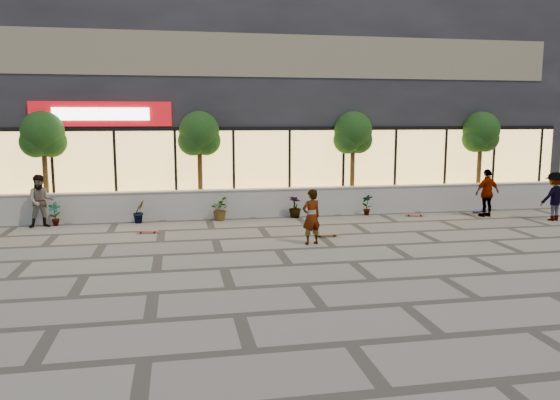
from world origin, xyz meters
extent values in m
plane|color=gray|center=(0.00, 0.00, 0.00)|extent=(80.00, 80.00, 0.00)
cube|color=#BBB9B2|center=(0.00, 7.00, 0.50)|extent=(22.00, 0.35, 1.00)
cube|color=#B2AFA8|center=(0.00, 7.00, 1.02)|extent=(22.00, 0.42, 0.04)
cube|color=black|center=(0.00, 12.50, 4.25)|extent=(24.00, 9.00, 8.50)
cube|color=#E5B35B|center=(0.00, 7.98, 1.70)|extent=(23.04, 0.05, 3.00)
cube|color=black|center=(0.00, 7.95, 3.25)|extent=(23.04, 0.08, 0.15)
cube|color=#B90D14|center=(-7.00, 7.93, 3.80)|extent=(5.00, 0.10, 0.90)
cube|color=white|center=(-7.00, 7.86, 3.80)|extent=(3.40, 0.06, 0.45)
cube|color=brown|center=(0.00, 7.98, 6.00)|extent=(21.60, 0.05, 1.60)
imported|color=black|center=(-8.50, 6.45, 0.41)|extent=(0.43, 0.29, 0.81)
imported|color=black|center=(-5.70, 6.45, 0.41)|extent=(0.57, 0.57, 0.81)
imported|color=black|center=(-2.90, 6.45, 0.41)|extent=(0.68, 0.77, 0.81)
imported|color=black|center=(-0.10, 6.45, 0.41)|extent=(0.64, 0.64, 0.81)
imported|color=black|center=(2.70, 6.45, 0.41)|extent=(0.46, 0.35, 0.81)
cylinder|color=#4B361B|center=(-9.00, 7.70, 1.62)|extent=(0.18, 0.18, 3.24)
sphere|color=black|center=(-9.00, 7.70, 3.17)|extent=(1.50, 1.50, 1.50)
sphere|color=black|center=(-9.25, 7.65, 2.81)|extent=(1.10, 1.10, 1.10)
sphere|color=black|center=(-8.75, 7.75, 2.81)|extent=(1.10, 1.10, 1.10)
cylinder|color=#4B361B|center=(-3.50, 7.70, 1.62)|extent=(0.18, 0.18, 3.24)
sphere|color=black|center=(-3.50, 7.70, 3.17)|extent=(1.50, 1.50, 1.50)
sphere|color=black|center=(-3.75, 7.65, 2.81)|extent=(1.10, 1.10, 1.10)
sphere|color=black|center=(-3.25, 7.75, 2.81)|extent=(1.10, 1.10, 1.10)
cylinder|color=#4B361B|center=(2.50, 7.70, 1.62)|extent=(0.18, 0.18, 3.24)
sphere|color=black|center=(2.50, 7.70, 3.17)|extent=(1.50, 1.50, 1.50)
sphere|color=black|center=(2.25, 7.65, 2.81)|extent=(1.10, 1.10, 1.10)
sphere|color=black|center=(2.75, 7.75, 2.81)|extent=(1.10, 1.10, 1.10)
cylinder|color=#4B361B|center=(8.00, 7.70, 1.62)|extent=(0.18, 0.18, 3.24)
sphere|color=black|center=(8.00, 7.70, 3.17)|extent=(1.50, 1.50, 1.50)
sphere|color=black|center=(7.75, 7.65, 2.81)|extent=(1.10, 1.10, 1.10)
sphere|color=black|center=(8.25, 7.75, 2.81)|extent=(1.10, 1.10, 1.10)
imported|color=white|center=(-0.55, 2.13, 0.81)|extent=(0.68, 0.55, 1.62)
imported|color=#9C8D65|center=(-8.86, 6.24, 0.89)|extent=(1.00, 0.86, 1.79)
imported|color=white|center=(6.99, 5.35, 0.89)|extent=(1.11, 0.62, 1.79)
imported|color=maroon|center=(8.92, 4.20, 0.87)|extent=(1.23, 0.86, 1.74)
cube|color=olive|center=(0.17, 3.02, 0.09)|extent=(0.79, 0.20, 0.02)
cylinder|color=black|center=(0.42, 3.09, 0.03)|extent=(0.06, 0.03, 0.06)
cylinder|color=black|center=(0.42, 2.95, 0.03)|extent=(0.06, 0.03, 0.06)
cylinder|color=black|center=(-0.07, 3.09, 0.03)|extent=(0.06, 0.03, 0.06)
cylinder|color=black|center=(-0.07, 2.95, 0.03)|extent=(0.06, 0.03, 0.06)
cube|color=red|center=(-5.33, 4.60, 0.08)|extent=(0.71, 0.26, 0.02)
cylinder|color=black|center=(-5.11, 4.63, 0.02)|extent=(0.05, 0.03, 0.05)
cylinder|color=black|center=(-5.12, 4.51, 0.02)|extent=(0.05, 0.03, 0.05)
cylinder|color=black|center=(-5.53, 4.68, 0.02)|extent=(0.05, 0.03, 0.05)
cylinder|color=black|center=(-5.55, 4.56, 0.02)|extent=(0.05, 0.03, 0.05)
cube|color=brown|center=(4.39, 5.88, 0.08)|extent=(0.75, 0.33, 0.02)
cylinder|color=black|center=(4.62, 5.90, 0.03)|extent=(0.06, 0.04, 0.05)
cylinder|color=black|center=(4.59, 5.77, 0.03)|extent=(0.06, 0.04, 0.05)
cylinder|color=black|center=(4.18, 5.99, 0.03)|extent=(0.06, 0.04, 0.05)
cylinder|color=black|center=(4.15, 5.86, 0.03)|extent=(0.06, 0.04, 0.05)
cube|color=#4F4C8C|center=(7.25, 6.20, 0.10)|extent=(0.89, 0.57, 0.02)
cylinder|color=black|center=(7.46, 6.38, 0.03)|extent=(0.07, 0.06, 0.06)
cylinder|color=black|center=(7.52, 6.24, 0.03)|extent=(0.07, 0.06, 0.06)
cylinder|color=black|center=(6.97, 6.16, 0.03)|extent=(0.07, 0.06, 0.06)
cylinder|color=black|center=(7.04, 6.02, 0.03)|extent=(0.07, 0.06, 0.06)
camera|label=1|loc=(-4.31, -13.00, 3.64)|focal=35.00mm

